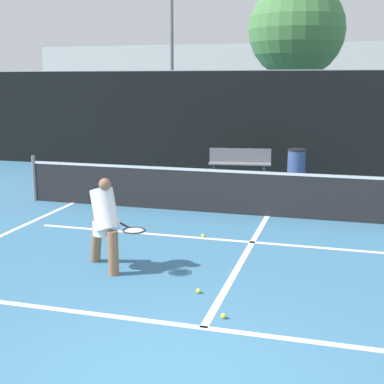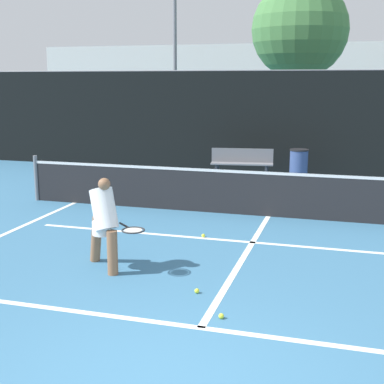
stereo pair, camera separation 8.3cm
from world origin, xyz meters
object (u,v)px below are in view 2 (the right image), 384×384
Objects in this scene: player_practicing at (104,221)px; trash_bin at (299,165)px; parked_car at (357,142)px; courtside_bench at (242,162)px.

player_practicing reaches higher than trash_bin.
player_practicing is 0.36× the size of parked_car.
trash_bin is (1.60, 0.13, -0.03)m from courtside_bench.
courtside_bench is 2.03× the size of trash_bin.
player_practicing is 0.78× the size of courtside_bench.
player_practicing is at bearing -101.69° from courtside_bench.
player_practicing is 1.59× the size of trash_bin.
courtside_bench is 1.61m from trash_bin.
courtside_bench is 5.83m from parked_car.
courtside_bench is at bearing -175.28° from trash_bin.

